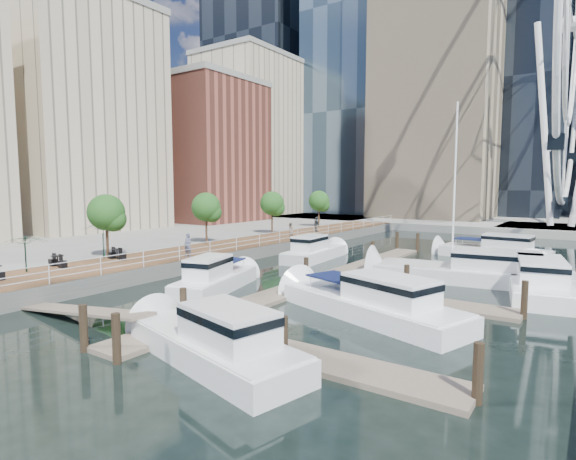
% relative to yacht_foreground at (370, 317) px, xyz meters
% --- Properties ---
extents(ground, '(520.00, 520.00, 0.00)m').
position_rel_yacht_foreground_xyz_m(ground, '(-8.94, -4.21, 0.00)').
color(ground, black).
rests_on(ground, ground).
extents(boardwalk, '(6.00, 60.00, 1.00)m').
position_rel_yacht_foreground_xyz_m(boardwalk, '(-17.94, 10.79, 0.50)').
color(boardwalk, brown).
rests_on(boardwalk, ground).
extents(seawall, '(0.25, 60.00, 1.00)m').
position_rel_yacht_foreground_xyz_m(seawall, '(-14.94, 10.79, 0.50)').
color(seawall, '#595954').
rests_on(seawall, ground).
extents(land_inland, '(48.00, 90.00, 1.00)m').
position_rel_yacht_foreground_xyz_m(land_inland, '(-44.94, 10.79, 0.50)').
color(land_inland, gray).
rests_on(land_inland, ground).
extents(land_far, '(200.00, 114.00, 1.00)m').
position_rel_yacht_foreground_xyz_m(land_far, '(-8.94, 97.79, 0.50)').
color(land_far, gray).
rests_on(land_far, ground).
extents(pier, '(14.00, 12.00, 1.00)m').
position_rel_yacht_foreground_xyz_m(pier, '(5.06, 47.79, 0.50)').
color(pier, gray).
rests_on(pier, ground).
extents(railing, '(0.10, 60.00, 1.05)m').
position_rel_yacht_foreground_xyz_m(railing, '(-15.04, 10.79, 1.52)').
color(railing, white).
rests_on(railing, boardwalk).
extents(floating_docks, '(16.00, 34.00, 2.60)m').
position_rel_yacht_foreground_xyz_m(floating_docks, '(-0.98, 5.77, 0.49)').
color(floating_docks, '#6D6051').
rests_on(floating_docks, ground).
extents(midrise_condos, '(19.00, 67.00, 28.00)m').
position_rel_yacht_foreground_xyz_m(midrise_condos, '(-42.51, 22.61, 13.42)').
color(midrise_condos, '#BCAD8E').
rests_on(midrise_condos, ground).
extents(ferris_wheel, '(5.80, 45.60, 47.80)m').
position_rel_yacht_foreground_xyz_m(ferris_wheel, '(5.06, 47.79, 25.92)').
color(ferris_wheel, white).
rests_on(ferris_wheel, ground).
extents(street_trees, '(2.60, 42.60, 4.60)m').
position_rel_yacht_foreground_xyz_m(street_trees, '(-20.34, 9.79, 4.29)').
color(street_trees, '#3F2B1C').
rests_on(street_trees, ground).
extents(cafe_tables, '(2.50, 13.70, 0.74)m').
position_rel_yacht_foreground_xyz_m(cafe_tables, '(-19.34, -6.21, 1.37)').
color(cafe_tables, black).
rests_on(cafe_tables, ground).
extents(yacht_foreground, '(11.09, 6.18, 2.15)m').
position_rel_yacht_foreground_xyz_m(yacht_foreground, '(0.00, 0.00, 0.00)').
color(yacht_foreground, white).
rests_on(yacht_foreground, ground).
extents(pedestrian_near, '(0.71, 0.55, 1.75)m').
position_rel_yacht_foreground_xyz_m(pedestrian_near, '(-15.80, 3.30, 1.87)').
color(pedestrian_near, '#555872').
rests_on(pedestrian_near, boardwalk).
extents(pedestrian_mid, '(0.82, 0.93, 1.60)m').
position_rel_yacht_foreground_xyz_m(pedestrian_mid, '(-16.02, 16.91, 1.80)').
color(pedestrian_mid, gray).
rests_on(pedestrian_mid, boardwalk).
extents(pedestrian_far, '(1.05, 0.88, 1.68)m').
position_rel_yacht_foreground_xyz_m(pedestrian_far, '(-17.55, 24.51, 1.84)').
color(pedestrian_far, '#343A41').
rests_on(pedestrian_far, boardwalk).
extents(moored_yachts, '(21.15, 34.18, 11.50)m').
position_rel_yacht_foreground_xyz_m(moored_yachts, '(0.95, 9.94, 0.00)').
color(moored_yachts, silver).
rests_on(moored_yachts, ground).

